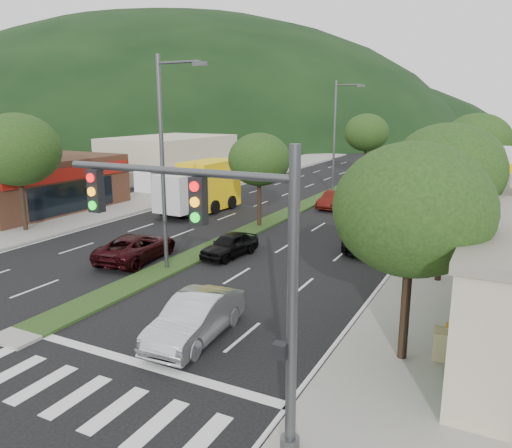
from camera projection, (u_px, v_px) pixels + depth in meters
The scene contains 27 objects.
ground at pixel (27, 334), 17.33m from camera, with size 160.00×160.00×0.00m, color black.
sidewalk_right at pixel (472, 224), 33.44m from camera, with size 5.00×90.00×0.15m, color gray.
sidewalk_left at pixel (165, 194), 44.75m from camera, with size 6.00×90.00×0.15m, color gray.
median at pixel (313, 201), 41.59m from camera, with size 1.60×56.00×0.12m, color #1E3212.
traffic_signal at pixel (226, 250), 10.94m from camera, with size 6.12×0.40×7.00m.
shop_left at pixel (26, 184), 38.06m from camera, with size 10.15×12.00×4.00m.
bldg_left_far at pixel (170, 158), 54.70m from camera, with size 9.00×14.00×4.60m, color beige.
hill_far at pixel (158, 134), 148.15m from camera, with size 176.00×132.00×82.00m, color black.
tree_r_a at pixel (412, 210), 14.38m from camera, with size 4.60×4.60×6.63m.
tree_r_b at pixel (447, 171), 21.26m from camera, with size 4.80×4.80×6.94m.
tree_r_c at pixel (464, 161), 28.26m from camera, with size 4.40×4.40×6.48m.
tree_r_d at pixel (477, 142), 36.83m from camera, with size 5.00×5.00×7.17m.
tree_r_e at pixel (484, 139), 45.57m from camera, with size 4.60×4.60×6.71m.
tree_med_near at pixel (259, 160), 31.92m from camera, with size 4.00×4.00×6.02m.
tree_med_far at pixel (366, 133), 54.33m from camera, with size 4.80×4.80×6.94m.
tree_l_a at pixel (17, 150), 30.36m from camera, with size 5.20×5.20×7.25m.
streetlight_near at pixel (166, 154), 22.90m from camera, with size 2.60×0.25×10.00m.
streetlight_mid at pixel (337, 132), 44.57m from camera, with size 2.60×0.25×10.00m.
sedan_silver at pixel (196, 318), 16.83m from camera, with size 1.62×4.64×1.53m, color silver.
suv_maroon at pixel (137, 247), 25.59m from camera, with size 2.31×5.01×1.39m, color black.
car_queue_a at pixel (230, 245), 26.25m from camera, with size 1.50×3.72×1.27m, color black.
car_queue_b at pixel (380, 217), 32.45m from camera, with size 2.09×5.14×1.49m, color #4F5055.
car_queue_c at pixel (334, 200), 38.93m from camera, with size 1.40×4.03×1.33m, color #4D110C.
car_queue_d at pixel (370, 235), 27.83m from camera, with size 2.51×5.44×1.51m, color black.
box_truck at pixel (202, 188), 37.43m from camera, with size 3.32×7.71×3.73m.
motorhome at pixel (388, 183), 38.39m from camera, with size 3.64×10.14×3.83m.
a_frame_sign at pixel (444, 343), 15.05m from camera, with size 0.67×0.75×1.38m.
Camera 1 is at (14.40, -10.61, 7.69)m, focal length 35.00 mm.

